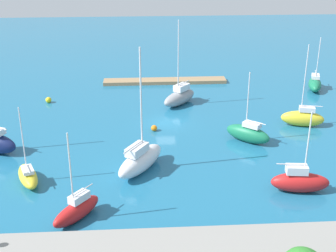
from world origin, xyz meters
TOP-DOWN VIEW (x-y plane):
  - water at (0.00, 0.00)m, footprint 160.00×160.00m
  - pier_dock at (-0.86, -17.06)m, footprint 19.84×2.53m
  - breakwater at (0.00, 26.93)m, footprint 64.76×3.96m
  - sailboat_yellow_off_beacon at (14.39, 14.51)m, footprint 3.36×5.13m
  - sailboat_red_east_end at (-11.65, 17.75)m, footprint 5.67×2.42m
  - sailboat_green_outer_mooring at (-23.86, -11.93)m, footprint 3.50×5.86m
  - sailboat_white_center_basin at (3.36, 12.68)m, footprint 5.82×7.44m
  - sailboat_gray_far_north at (-2.36, -6.80)m, footprint 5.92×6.32m
  - sailboat_yellow_inner_mooring at (-17.21, 2.08)m, footprint 5.58×2.99m
  - sailboat_red_near_pier at (8.87, 21.06)m, footprint 4.38×5.06m
  - sailboat_green_by_breakwater at (-9.27, 6.30)m, footprint 5.40×5.00m
  - mooring_buoy_orange at (1.59, 2.49)m, footprint 0.75×0.75m
  - mooring_buoy_yellow at (16.40, -8.63)m, footprint 0.84×0.84m

SIDE VIEW (x-z plane):
  - water at x=0.00m, z-range 0.00..0.00m
  - pier_dock at x=-0.86m, z-range 0.00..0.54m
  - mooring_buoy_orange at x=1.59m, z-range 0.00..0.75m
  - mooring_buoy_yellow at x=16.40m, z-range 0.00..0.84m
  - breakwater at x=0.00m, z-range 0.00..1.54m
  - sailboat_yellow_off_beacon at x=14.39m, z-range -3.14..4.74m
  - sailboat_red_near_pier at x=8.87m, z-range -3.17..5.06m
  - sailboat_green_outer_mooring at x=-23.86m, z-range -3.15..5.13m
  - sailboat_green_by_breakwater at x=-9.27m, z-range -3.12..5.28m
  - sailboat_red_east_end at x=-11.65m, z-range -2.96..5.17m
  - sailboat_yellow_inner_mooring at x=-17.21m, z-range -4.11..6.35m
  - sailboat_gray_far_north at x=-2.36m, z-range -4.85..7.16m
  - sailboat_white_center_basin at x=3.36m, z-range -5.16..7.74m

